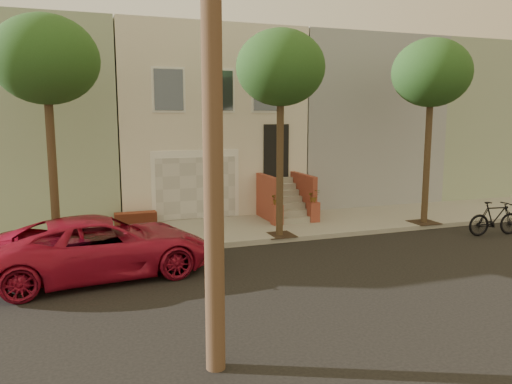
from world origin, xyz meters
name	(u,v)px	position (x,y,z in m)	size (l,w,h in m)	color
ground	(303,282)	(0.00, 0.00, 0.00)	(90.00, 90.00, 0.00)	black
sidewalk	(235,230)	(0.00, 5.35, 0.07)	(40.00, 3.70, 0.15)	gray
house_row	(195,121)	(0.00, 11.19, 3.64)	(33.10, 11.70, 7.00)	beige
tree_left	(46,61)	(-5.50, 3.90, 5.26)	(2.70, 2.57, 6.30)	#2D2116
tree_mid	(281,69)	(1.00, 3.90, 5.26)	(2.70, 2.57, 6.30)	#2D2116
tree_right	(432,74)	(6.50, 3.90, 5.26)	(2.70, 2.57, 6.30)	#2D2116
pickup_truck	(102,246)	(-4.42, 2.09, 0.74)	(2.45, 5.31, 1.48)	#A81330
motorcycle	(495,218)	(7.82, 2.06, 0.56)	(0.53, 1.88, 1.13)	black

